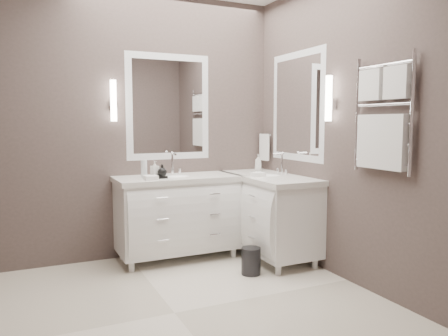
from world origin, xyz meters
name	(u,v)px	position (x,y,z in m)	size (l,w,h in m)	color
floor	(175,314)	(0.00, 0.00, -0.01)	(3.20, 3.00, 0.01)	white
wall_back	(126,126)	(0.00, 1.50, 1.35)	(3.20, 0.01, 2.70)	#493D3A
wall_front	(294,132)	(0.00, -1.50, 1.35)	(3.20, 0.01, 2.70)	#493D3A
wall_right	(352,127)	(1.60, 0.00, 1.35)	(0.01, 3.00, 2.70)	#493D3A
vanity_back	(178,212)	(0.45, 1.23, 0.49)	(1.24, 0.59, 0.97)	white
vanity_right	(268,210)	(1.33, 0.90, 0.49)	(0.59, 1.24, 0.97)	white
mirror_back	(169,107)	(0.45, 1.49, 1.55)	(0.90, 0.02, 1.10)	white
mirror_right	(297,106)	(1.59, 0.80, 1.55)	(0.02, 0.90, 1.10)	white
sconce_back	(113,101)	(-0.13, 1.43, 1.59)	(0.06, 0.06, 0.40)	white
sconce_right	(329,99)	(1.53, 0.22, 1.59)	(0.06, 0.06, 0.40)	white
towel_bar_corner	(264,147)	(1.54, 1.36, 1.12)	(0.03, 0.22, 0.30)	white
towel_ladder	(382,122)	(1.55, -0.40, 1.39)	(0.06, 0.58, 0.90)	white
waste_bin	(251,261)	(0.90, 0.49, 0.12)	(0.18, 0.18, 0.25)	black
amenity_tray_back	(158,177)	(0.23, 1.14, 0.86)	(0.15, 0.11, 0.02)	black
amenity_tray_right	(258,173)	(1.26, 1.00, 0.86)	(0.13, 0.17, 0.03)	black
water_bottle	(144,169)	(0.11, 1.24, 0.94)	(0.06, 0.06, 0.17)	silver
soap_bottle_a	(155,168)	(0.20, 1.16, 0.94)	(0.07, 0.07, 0.15)	white
soap_bottle_b	(162,170)	(0.26, 1.11, 0.93)	(0.09, 0.09, 0.12)	black
soap_bottle_c	(258,163)	(1.26, 1.00, 0.97)	(0.07, 0.07, 0.18)	white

